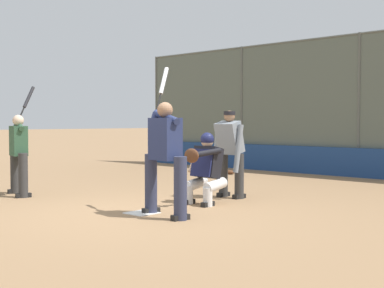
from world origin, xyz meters
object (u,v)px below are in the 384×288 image
Objects in this scene: fielding_glove_on_dirt at (229,172)px; catcher_behind_plate at (204,167)px; batter_at_plate at (165,154)px; batter_on_deck at (19,152)px; umpire_home at (230,151)px.

catcher_behind_plate is at bearing 124.30° from fielding_glove_on_dirt.
batter_on_deck is (3.71, 0.31, -0.09)m from batter_at_plate.
batter_on_deck is 6.68× the size of fielding_glove_on_dirt.
umpire_home is 4.53m from fielding_glove_on_dirt.
umpire_home is at bearing -125.44° from batter_on_deck.
umpire_home reaches higher than catcher_behind_plate.
catcher_behind_plate is at bearing -137.90° from batter_on_deck.
catcher_behind_plate is 0.94m from umpire_home.
catcher_behind_plate reaches higher than fielding_glove_on_dirt.
batter_at_plate reaches higher than umpire_home.
catcher_behind_plate is 5.30m from fielding_glove_on_dirt.
batter_at_plate is 7.18× the size of fielding_glove_on_dirt.
batter_at_plate is at bearing 120.49° from fielding_glove_on_dirt.
batter_at_plate is 1.86× the size of catcher_behind_plate.
umpire_home is 4.05m from batter_on_deck.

